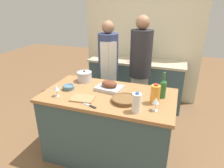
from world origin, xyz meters
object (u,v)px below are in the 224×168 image
Objects in this scene: cutting_board at (83,99)px; person_cook_aproned at (108,67)px; wine_bottle_green at (163,88)px; wine_glass_left at (56,88)px; roasting_pan at (109,86)px; wicker_basket at (124,99)px; milk_jug at (137,103)px; stand_mixer at (142,52)px; condiment_bottle_short at (101,53)px; condiment_bottle_tall at (132,58)px; person_cook_guest at (140,68)px; stock_pot at (85,76)px; juice_jug at (155,94)px; wine_glass_right at (156,101)px; mixing_bowl at (68,87)px; knife_chef at (88,105)px.

cutting_board is 0.17× the size of person_cook_aproned.
wine_bottle_green is 1.24m from wine_glass_left.
roasting_pan is 0.37m from wicker_basket.
milk_jug reaches higher than roasting_pan.
milk_jug reaches higher than wicker_basket.
wicker_basket is at bearing -148.23° from wine_bottle_green.
stand_mixer reaches higher than roasting_pan.
condiment_bottle_short is at bearing 96.31° from wine_glass_left.
condiment_bottle_tall reaches higher than wine_glass_left.
wine_glass_left is 0.08× the size of person_cook_guest.
stock_pot is 0.55m from wine_glass_left.
wine_bottle_green is (0.07, 0.17, 0.02)m from juice_jug.
milk_jug is (0.17, -0.17, 0.07)m from wicker_basket.
person_cook_aproned is at bearing 129.41° from wine_glass_right.
person_cook_guest reaches higher than mixing_bowl.
person_cook_guest is (0.73, 0.94, 0.05)m from mixing_bowl.
wicker_basket is 1.83m from stand_mixer.
condiment_bottle_short is at bearing 108.18° from knife_chef.
person_cook_aproned reaches higher than condiment_bottle_short.
wine_glass_left is (-0.79, -0.13, 0.08)m from wicker_basket.
juice_jug is 0.13× the size of person_cook_guest.
person_cook_aproned reaches higher than wine_glass_left.
wine_bottle_green is 1.82× the size of condiment_bottle_tall.
mixing_bowl is at bearing -81.99° from condiment_bottle_short.
knife_chef is at bearing -157.14° from juice_jug.
mixing_bowl is at bearing 170.91° from wine_glass_right.
wine_glass_left is at bearing -133.89° from person_cook_guest.
wicker_basket is at bearing 30.85° from knife_chef.
wine_bottle_green reaches higher than milk_jug.
wicker_basket is 1.05× the size of cutting_board.
wicker_basket is 0.47m from wine_bottle_green.
wine_bottle_green reaches higher than wicker_basket.
person_cook_guest is (0.76, 1.15, -0.02)m from wine_glass_left.
roasting_pan is 2.43× the size of wine_glass_left.
juice_jug reaches higher than mixing_bowl.
cutting_board is 1.21m from person_cook_guest.
knife_chef is at bearing -91.31° from condiment_bottle_tall.
juice_jug is 1.02m from person_cook_guest.
milk_jug is at bearing -2.91° from wine_glass_left.
wine_glass_right is 1.45m from person_cook_aproned.
cutting_board is 1.88× the size of wine_glass_right.
milk_jug is (0.64, -0.07, 0.09)m from cutting_board.
condiment_bottle_tall is (-0.31, 1.59, 0.04)m from wicker_basket.
roasting_pan is 0.82m from person_cook_guest.
cutting_board is 0.16m from knife_chef.
stock_pot is (-0.43, 0.17, 0.02)m from roasting_pan.
milk_jug is 0.97m from wine_glass_left.
cutting_board is at bearing 4.19° from wine_glass_left.
person_cook_guest is (-0.21, 1.20, -0.02)m from milk_jug.
cutting_board is 1.71× the size of condiment_bottle_short.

